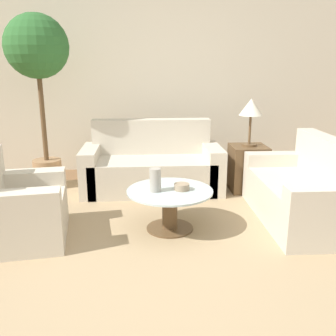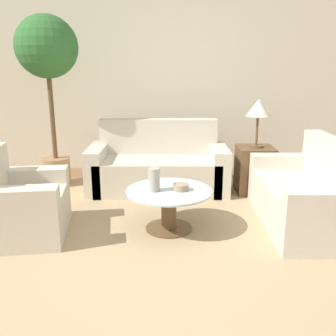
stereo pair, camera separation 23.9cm
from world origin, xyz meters
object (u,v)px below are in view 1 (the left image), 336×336
Objects in this scene: coffee_table at (170,204)px; table_lamp at (251,109)px; armchair at (16,211)px; potted_plant at (38,60)px; vase at (155,180)px; sofa_main at (152,167)px; loveseat at (305,194)px; bowl at (182,187)px.

coffee_table is 1.73m from table_lamp.
armchair is 1.13× the size of coffee_table.
vase is (1.35, -1.45, -1.09)m from potted_plant.
vase is at bearing -136.35° from table_lamp.
sofa_main reaches higher than loveseat.
sofa_main is at bearing -6.33° from potted_plant.
bowl is at bearing -41.71° from potted_plant.
sofa_main is at bearing -126.09° from loveseat.
potted_plant reaches higher than vase.
loveseat is at bearing 5.63° from coffee_table.
potted_plant is 2.26m from vase.
armchair is 4.19× the size of vase.
potted_plant is at bearing -113.43° from loveseat.
armchair is 2.05m from potted_plant.
vase is (-1.53, -0.16, 0.23)m from loveseat.
potted_plant is 9.72× the size of vase.
armchair is 1.52m from bowl.
table_lamp reaches higher than armchair.
table_lamp is 0.27× the size of potted_plant.
coffee_table is at bearing -43.70° from potted_plant.
bowl is at bearing -82.99° from loveseat.
table_lamp is (1.07, 1.12, 0.77)m from coffee_table.
coffee_table is 0.29m from vase.
bowl is at bearing -79.04° from sofa_main.
bowl reaches higher than coffee_table.
armchair is 1.59× the size of table_lamp.
coffee_table is (-1.39, -0.14, -0.02)m from loveseat.
sofa_main is 7.84× the size of vase.
bowl is (-1.27, -0.14, 0.15)m from loveseat.
sofa_main is at bearing -49.67° from armchair.
coffee_table is at bearing -133.58° from table_lamp.
vase reaches higher than coffee_table.
loveseat reaches higher than vase.
table_lamp is (2.46, 1.25, 0.75)m from armchair.
sofa_main is 1.89m from armchair.
potted_plant is (-1.36, 0.15, 1.32)m from sofa_main.
armchair is at bearing -86.36° from potted_plant.
sofa_main is at bearing 96.02° from coffee_table.
sofa_main is 1.90m from loveseat.
sofa_main is at bearing 100.96° from bowl.
loveseat is 0.69× the size of potted_plant.
vase is 1.52× the size of bowl.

